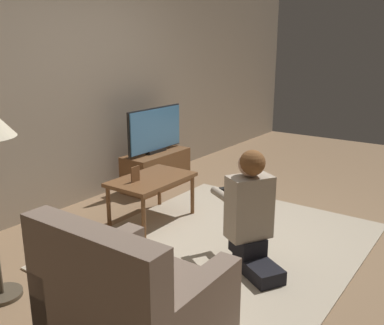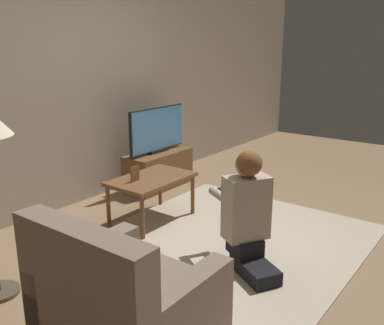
{
  "view_description": "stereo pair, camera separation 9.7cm",
  "coord_description": "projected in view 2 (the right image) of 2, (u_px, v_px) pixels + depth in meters",
  "views": [
    {
      "loc": [
        -2.98,
        -1.79,
        1.73
      ],
      "look_at": [
        0.34,
        0.59,
        0.59
      ],
      "focal_mm": 40.0,
      "sensor_mm": 36.0,
      "label": 1
    },
    {
      "loc": [
        -2.92,
        -1.87,
        1.73
      ],
      "look_at": [
        0.34,
        0.59,
        0.59
      ],
      "focal_mm": 40.0,
      "sensor_mm": 36.0,
      "label": 2
    }
  ],
  "objects": [
    {
      "name": "wall_back",
      "position": [
        73.0,
        86.0,
        4.57
      ],
      "size": [
        10.0,
        0.06,
        2.6
      ],
      "color": "tan",
      "rests_on": "ground_plane"
    },
    {
      "name": "rug",
      "position": [
        222.0,
        245.0,
        3.8
      ],
      "size": [
        2.6,
        2.19,
        0.02
      ],
      "color": "#BCAD93",
      "rests_on": "ground_plane"
    },
    {
      "name": "tv",
      "position": [
        157.0,
        130.0,
        5.18
      ],
      "size": [
        0.93,
        0.08,
        0.55
      ],
      "color": "black",
      "rests_on": "tv_stand"
    },
    {
      "name": "person_kneeling",
      "position": [
        247.0,
        211.0,
        3.28
      ],
      "size": [
        0.61,
        0.8,
        0.96
      ],
      "rotation": [
        0.0,
        0.0,
        2.61
      ],
      "color": "black",
      "rests_on": "rug"
    },
    {
      "name": "armchair",
      "position": [
        126.0,
        310.0,
        2.39
      ],
      "size": [
        0.8,
        0.88,
        0.89
      ],
      "rotation": [
        0.0,
        0.0,
        1.58
      ],
      "color": "#7A6656",
      "rests_on": "ground_plane"
    },
    {
      "name": "picture_frame",
      "position": [
        135.0,
        174.0,
        4.07
      ],
      "size": [
        0.11,
        0.01,
        0.15
      ],
      "color": "brown",
      "rests_on": "coffee_table"
    },
    {
      "name": "ground_plane",
      "position": [
        222.0,
        246.0,
        3.8
      ],
      "size": [
        10.0,
        10.0,
        0.0
      ],
      "primitive_type": "plane",
      "color": "#896B4C"
    },
    {
      "name": "tv_stand",
      "position": [
        158.0,
        170.0,
        5.31
      ],
      "size": [
        0.9,
        0.39,
        0.45
      ],
      "color": "brown",
      "rests_on": "ground_plane"
    },
    {
      "name": "coffee_table",
      "position": [
        152.0,
        182.0,
        4.22
      ],
      "size": [
        0.84,
        0.53,
        0.46
      ],
      "color": "brown",
      "rests_on": "ground_plane"
    }
  ]
}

